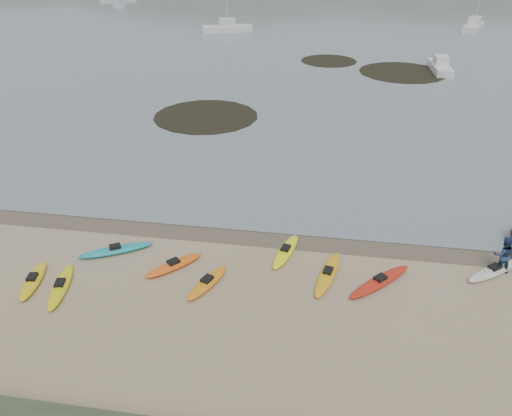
# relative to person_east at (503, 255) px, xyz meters

# --- Properties ---
(ground) EXTENTS (600.00, 600.00, 0.00)m
(ground) POSITION_rel_person_east_xyz_m (-12.07, 1.62, -0.94)
(ground) COLOR tan
(ground) RESTS_ON ground
(wet_sand) EXTENTS (60.00, 60.00, 0.00)m
(wet_sand) POSITION_rel_person_east_xyz_m (-12.07, 1.32, -0.94)
(wet_sand) COLOR brown
(wet_sand) RESTS_ON ground
(kayaks) EXTENTS (23.49, 7.77, 0.34)m
(kayaks) POSITION_rel_person_east_xyz_m (-12.38, -2.18, -0.77)
(kayaks) COLOR teal
(kayaks) RESTS_ON ground
(person_east) EXTENTS (0.99, 0.82, 1.89)m
(person_east) POSITION_rel_person_east_xyz_m (0.00, 0.00, 0.00)
(person_east) COLOR navy
(person_east) RESTS_ON ground
(kelp_mats) EXTENTS (27.56, 29.83, 0.04)m
(kelp_mats) POSITION_rel_person_east_xyz_m (-9.59, 31.37, -0.91)
(kelp_mats) COLOR black
(kelp_mats) RESTS_ON water
(moored_boats) EXTENTS (101.58, 71.71, 1.16)m
(moored_boats) POSITION_rel_person_east_xyz_m (-6.40, 76.94, -0.40)
(moored_boats) COLOR silver
(moored_boats) RESTS_ON ground
(far_hills) EXTENTS (550.00, 135.00, 80.00)m
(far_hills) POSITION_rel_person_east_xyz_m (27.30, 195.59, -16.87)
(far_hills) COLOR #384235
(far_hills) RESTS_ON ground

